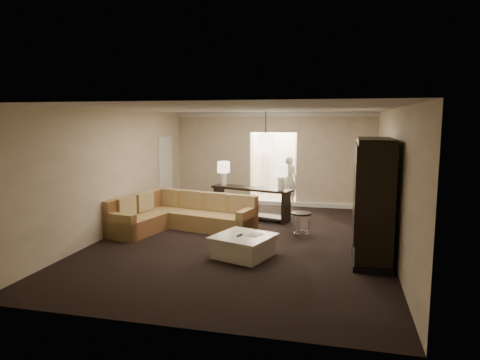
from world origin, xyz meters
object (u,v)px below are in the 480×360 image
(console_table, at_px, (251,200))
(drink_table, at_px, (301,219))
(sectional_sofa, at_px, (179,215))
(coffee_table, at_px, (243,246))
(person, at_px, (289,177))
(armoire, at_px, (372,203))

(console_table, distance_m, drink_table, 2.03)
(sectional_sofa, bearing_deg, console_table, 57.06)
(coffee_table, distance_m, person, 5.40)
(drink_table, bearing_deg, sectional_sofa, 179.95)
(sectional_sofa, relative_size, armoire, 1.42)
(console_table, bearing_deg, sectional_sofa, -120.22)
(person, bearing_deg, armoire, 120.47)
(coffee_table, xyz_separation_m, console_table, (-0.50, 3.07, 0.29))
(sectional_sofa, bearing_deg, armoire, -4.30)
(console_table, relative_size, drink_table, 4.03)
(sectional_sofa, relative_size, coffee_table, 2.48)
(sectional_sofa, relative_size, console_table, 1.45)
(armoire, xyz_separation_m, person, (-2.14, 5.02, -0.26))
(console_table, bearing_deg, drink_table, -29.57)
(coffee_table, height_order, console_table, console_table)
(console_table, xyz_separation_m, drink_table, (1.44, -1.43, -0.10))
(sectional_sofa, distance_m, person, 4.33)
(console_table, bearing_deg, coffee_table, -65.40)
(sectional_sofa, distance_m, drink_table, 2.89)
(coffee_table, xyz_separation_m, drink_table, (0.93, 1.64, 0.18))
(console_table, height_order, armoire, armoire)
(coffee_table, distance_m, drink_table, 1.89)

